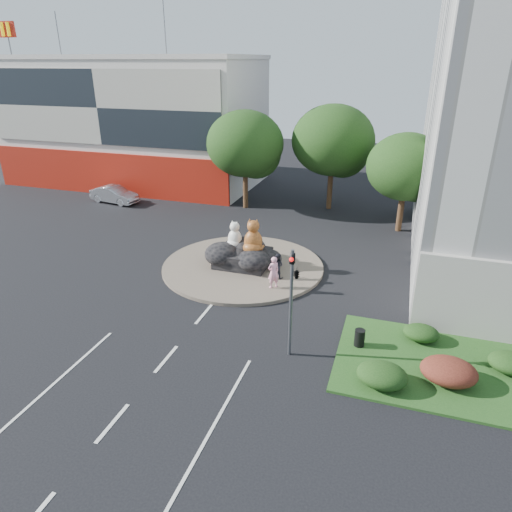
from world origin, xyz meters
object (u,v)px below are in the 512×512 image
(kitten_calico, at_px, (214,259))
(kitten_white, at_px, (274,270))
(cat_white, at_px, (235,234))
(pedestrian_dark, at_px, (277,266))
(parked_car, at_px, (115,195))
(litter_bin, at_px, (360,338))
(pedestrian_pink, at_px, (273,272))
(cat_tabby, at_px, (253,236))

(kitten_calico, xyz_separation_m, kitten_white, (4.05, -0.55, 0.02))
(cat_white, xyz_separation_m, pedestrian_dark, (3.19, -1.54, -1.03))
(pedestrian_dark, bearing_deg, kitten_calico, 3.28)
(cat_white, distance_m, parked_car, 17.75)
(litter_bin, bearing_deg, pedestrian_pink, 141.56)
(parked_car, bearing_deg, kitten_white, -112.69)
(litter_bin, bearing_deg, pedestrian_dark, 134.66)
(pedestrian_dark, distance_m, parked_car, 21.23)
(kitten_calico, xyz_separation_m, parked_car, (-14.06, 10.31, 0.11))
(kitten_white, xyz_separation_m, litter_bin, (5.49, -5.35, -0.14))
(pedestrian_pink, xyz_separation_m, parked_car, (-18.39, 12.07, -0.38))
(pedestrian_dark, relative_size, parked_car, 0.33)
(kitten_white, height_order, pedestrian_dark, pedestrian_dark)
(kitten_calico, height_order, pedestrian_dark, pedestrian_dark)
(cat_white, bearing_deg, pedestrian_pink, -23.89)
(parked_car, height_order, litter_bin, parked_car)
(pedestrian_pink, relative_size, pedestrian_dark, 1.22)
(pedestrian_pink, height_order, parked_car, pedestrian_pink)
(kitten_white, relative_size, pedestrian_pink, 0.49)
(pedestrian_dark, height_order, litter_bin, pedestrian_dark)
(litter_bin, bearing_deg, cat_tabby, 137.62)
(kitten_calico, height_order, litter_bin, kitten_calico)
(cat_tabby, height_order, pedestrian_pink, cat_tabby)
(cat_white, xyz_separation_m, kitten_white, (3.03, -1.59, -1.33))
(cat_white, bearing_deg, kitten_white, -11.28)
(cat_white, xyz_separation_m, litter_bin, (8.52, -6.94, -1.47))
(kitten_calico, bearing_deg, parked_car, 148.09)
(litter_bin, bearing_deg, kitten_white, 135.73)
(cat_white, bearing_deg, parked_car, 164.80)
(kitten_white, distance_m, litter_bin, 7.67)
(cat_white, xyz_separation_m, kitten_calico, (-1.02, -1.04, -1.35))
(cat_white, distance_m, pedestrian_pink, 4.42)
(kitten_white, bearing_deg, pedestrian_pink, -115.23)
(pedestrian_dark, bearing_deg, litter_bin, 144.73)
(kitten_calico, relative_size, litter_bin, 1.11)
(kitten_calico, relative_size, pedestrian_dark, 0.58)
(pedestrian_pink, bearing_deg, cat_tabby, -94.65)
(kitten_white, distance_m, parked_car, 21.12)
(kitten_white, bearing_deg, parked_car, 110.89)
(litter_bin, bearing_deg, parked_car, 145.52)
(kitten_calico, relative_size, parked_car, 0.19)
(pedestrian_dark, bearing_deg, cat_white, -15.77)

